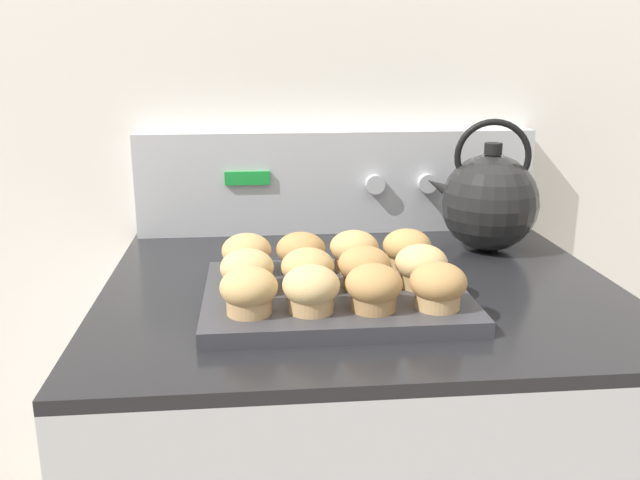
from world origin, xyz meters
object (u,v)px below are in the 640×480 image
at_px(muffin_r1_c3, 421,266).
at_px(muffin_r0_c3, 438,286).
at_px(muffin_r0_c1, 311,289).
at_px(muffin_r2_c3, 407,249).
at_px(muffin_r2_c1, 301,253).
at_px(tea_kettle, 489,201).
at_px(muffin_r1_c0, 247,271).
at_px(muffin_r2_c2, 354,251).
at_px(muffin_r0_c0, 249,291).
at_px(muffin_r0_c2, 374,288).
at_px(muffin_r2_c0, 247,254).
at_px(muffin_r1_c1, 308,270).
at_px(muffin_pan, 335,296).
at_px(muffin_r1_c2, 364,268).

bearing_deg(muffin_r1_c3, muffin_r0_c3, -88.68).
xyz_separation_m(muffin_r0_c1, muffin_r2_c3, (0.16, 0.17, 0.00)).
xyz_separation_m(muffin_r2_c1, tea_kettle, (0.35, 0.16, 0.04)).
xyz_separation_m(muffin_r1_c0, muffin_r1_c3, (0.25, -0.00, 0.00)).
xyz_separation_m(muffin_r1_c0, muffin_r2_c2, (0.16, 0.08, 0.00)).
relative_size(muffin_r1_c3, tea_kettle, 0.32).
relative_size(muffin_r2_c1, muffin_r2_c3, 1.00).
height_order(muffin_r0_c0, muffin_r0_c2, same).
bearing_deg(muffin_r0_c2, muffin_r2_c3, 64.18).
bearing_deg(muffin_r0_c3, muffin_r2_c2, 116.89).
relative_size(muffin_r1_c3, muffin_r2_c0, 1.00).
relative_size(muffin_r0_c0, muffin_r0_c2, 1.00).
relative_size(muffin_r0_c0, muffin_r1_c3, 1.00).
relative_size(muffin_r1_c1, muffin_r2_c3, 1.00).
distance_m(muffin_pan, tea_kettle, 0.40).
bearing_deg(muffin_r1_c0, muffin_r1_c1, -2.54).
xyz_separation_m(muffin_r0_c1, muffin_r1_c2, (0.08, 0.08, 0.00)).
bearing_deg(muffin_r2_c0, muffin_r2_c3, 0.45).
bearing_deg(muffin_r1_c0, muffin_pan, -0.39).
bearing_deg(tea_kettle, muffin_r2_c2, -149.29).
distance_m(muffin_pan, muffin_r1_c0, 0.13).
height_order(muffin_r0_c0, muffin_r1_c2, same).
xyz_separation_m(muffin_pan, muffin_r2_c3, (0.12, 0.09, 0.04)).
relative_size(muffin_r1_c3, muffin_r2_c1, 1.00).
height_order(muffin_r1_c1, tea_kettle, tea_kettle).
distance_m(muffin_r0_c1, muffin_r2_c3, 0.24).
bearing_deg(muffin_r1_c0, tea_kettle, 29.42).
bearing_deg(muffin_r0_c3, muffin_r1_c3, 91.32).
bearing_deg(muffin_r1_c2, muffin_r0_c0, -153.80).
height_order(muffin_r1_c2, muffin_r1_c3, same).
xyz_separation_m(muffin_r1_c1, muffin_r1_c3, (0.16, 0.00, 0.00)).
xyz_separation_m(muffin_r0_c0, muffin_r2_c1, (0.08, 0.16, 0.00)).
xyz_separation_m(muffin_r0_c1, muffin_r2_c0, (-0.08, 0.17, 0.00)).
relative_size(muffin_r0_c1, muffin_r1_c1, 1.00).
distance_m(muffin_r0_c2, muffin_r2_c2, 0.17).
bearing_deg(muffin_r1_c2, muffin_r0_c3, -45.10).
bearing_deg(muffin_r1_c1, muffin_r0_c1, -91.27).
height_order(muffin_pan, muffin_r2_c1, muffin_r2_c1).
relative_size(muffin_r1_c1, muffin_r1_c2, 1.00).
distance_m(muffin_r1_c0, muffin_r1_c3, 0.25).
relative_size(muffin_r1_c0, muffin_r2_c3, 1.00).
relative_size(muffin_pan, muffin_r1_c3, 4.93).
height_order(muffin_r0_c2, tea_kettle, tea_kettle).
relative_size(muffin_r0_c3, muffin_r1_c2, 1.00).
relative_size(muffin_r0_c1, muffin_r2_c0, 1.00).
height_order(muffin_r0_c2, muffin_r2_c3, same).
relative_size(muffin_pan, muffin_r0_c0, 4.93).
xyz_separation_m(muffin_pan, muffin_r0_c0, (-0.12, -0.08, 0.04)).
bearing_deg(muffin_r0_c1, muffin_r1_c1, 88.73).
bearing_deg(muffin_r0_c2, muffin_r0_c0, 178.96).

